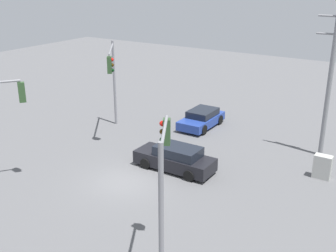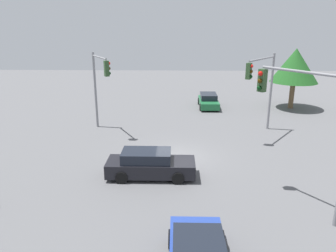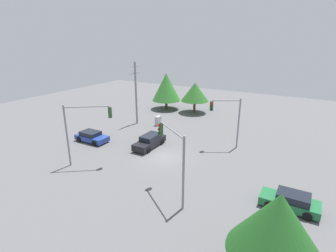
{
  "view_description": "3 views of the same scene",
  "coord_description": "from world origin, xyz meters",
  "px_view_note": "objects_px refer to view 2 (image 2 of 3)",
  "views": [
    {
      "loc": [
        -12.99,
        16.17,
        10.77
      ],
      "look_at": [
        -1.9,
        -1.2,
        3.24
      ],
      "focal_mm": 45.0,
      "sensor_mm": 36.0,
      "label": 1
    },
    {
      "loc": [
        -0.06,
        -18.77,
        7.87
      ],
      "look_at": [
        -0.52,
        -0.98,
        2.34
      ],
      "focal_mm": 35.0,
      "sensor_mm": 36.0,
      "label": 2
    },
    {
      "loc": [
        22.18,
        13.42,
        12.19
      ],
      "look_at": [
        -1.67,
        -0.34,
        2.93
      ],
      "focal_mm": 28.0,
      "sensor_mm": 36.0,
      "label": 3
    }
  ],
  "objects_px": {
    "sedan_dark": "(150,164)",
    "traffic_signal_aux": "(263,80)",
    "sedan_green": "(208,101)",
    "traffic_signal_cross": "(100,79)",
    "traffic_signal_main": "(309,114)"
  },
  "relations": [
    {
      "from": "sedan_dark",
      "to": "traffic_signal_aux",
      "type": "distance_m",
      "value": 10.98
    },
    {
      "from": "sedan_green",
      "to": "traffic_signal_aux",
      "type": "relative_size",
      "value": 0.71
    },
    {
      "from": "sedan_dark",
      "to": "traffic_signal_cross",
      "type": "bearing_deg",
      "value": -151.26
    },
    {
      "from": "traffic_signal_cross",
      "to": "traffic_signal_aux",
      "type": "relative_size",
      "value": 1.0
    },
    {
      "from": "traffic_signal_main",
      "to": "sedan_dark",
      "type": "bearing_deg",
      "value": 30.34
    },
    {
      "from": "sedan_green",
      "to": "traffic_signal_main",
      "type": "distance_m",
      "value": 19.09
    },
    {
      "from": "traffic_signal_cross",
      "to": "traffic_signal_aux",
      "type": "bearing_deg",
      "value": 58.14
    },
    {
      "from": "sedan_dark",
      "to": "traffic_signal_main",
      "type": "height_order",
      "value": "traffic_signal_main"
    },
    {
      "from": "sedan_green",
      "to": "traffic_signal_cross",
      "type": "xyz_separation_m",
      "value": [
        -8.83,
        -7.92,
        3.38
      ]
    },
    {
      "from": "traffic_signal_main",
      "to": "traffic_signal_cross",
      "type": "height_order",
      "value": "traffic_signal_main"
    },
    {
      "from": "traffic_signal_main",
      "to": "traffic_signal_cross",
      "type": "bearing_deg",
      "value": 9.52
    },
    {
      "from": "sedan_green",
      "to": "traffic_signal_cross",
      "type": "relative_size",
      "value": 0.71
    },
    {
      "from": "sedan_dark",
      "to": "sedan_green",
      "type": "xyz_separation_m",
      "value": [
        4.57,
        15.68,
        -0.07
      ]
    },
    {
      "from": "traffic_signal_cross",
      "to": "traffic_signal_aux",
      "type": "xyz_separation_m",
      "value": [
        11.78,
        -0.51,
        0.05
      ]
    },
    {
      "from": "sedan_dark",
      "to": "traffic_signal_main",
      "type": "bearing_deg",
      "value": 66.99
    }
  ]
}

